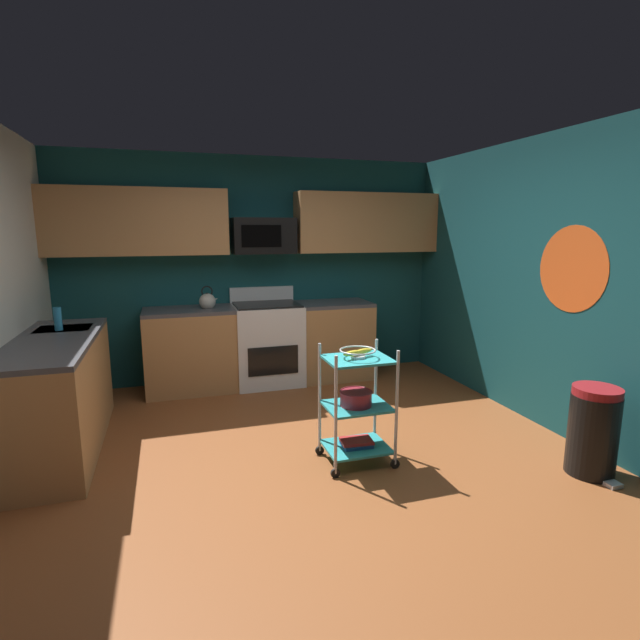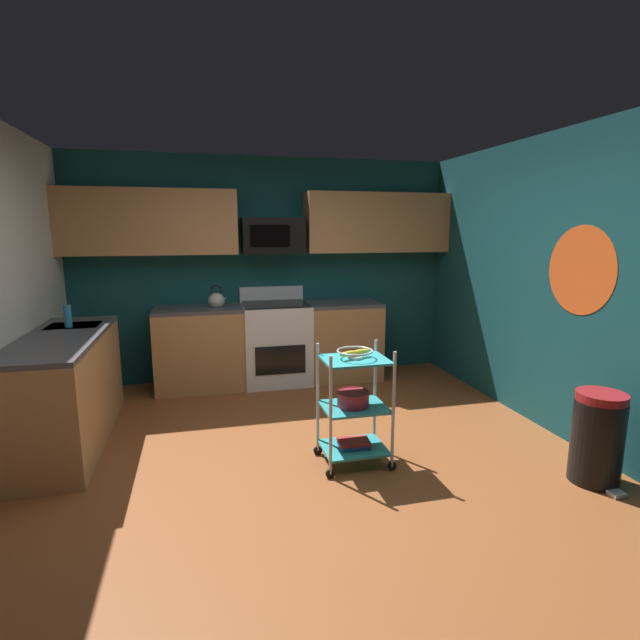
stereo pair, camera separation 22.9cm
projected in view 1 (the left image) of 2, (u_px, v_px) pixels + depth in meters
The scene contains 15 objects.
floor at pixel (315, 467), 3.72m from camera, with size 4.40×4.80×0.04m, color brown.
wall_back at pixel (256, 270), 5.75m from camera, with size 4.52×0.06×2.60m, color #14474C.
wall_right at pixel (565, 286), 4.13m from camera, with size 0.06×4.80×2.60m, color #14474C.
wall_flower_decal at pixel (572, 269), 4.01m from camera, with size 0.72×0.72×0.00m, color #E5591E.
counter_run at pixel (194, 361), 4.90m from camera, with size 3.49×2.41×0.92m.
oven_range at pixel (267, 343), 5.61m from camera, with size 0.76×0.65×1.10m.
upper_cabinets at pixel (257, 222), 5.46m from camera, with size 4.40×0.33×0.70m.
microwave at pixel (263, 236), 5.49m from camera, with size 0.70×0.39×0.40m.
rolling_cart at pixel (357, 406), 3.68m from camera, with size 0.54×0.41×0.91m.
fruit_bowl at pixel (358, 352), 3.61m from camera, with size 0.27×0.27×0.07m.
mixing_bowl_large at pixel (356, 398), 3.67m from camera, with size 0.25×0.25×0.11m.
book_stack at pixel (356, 443), 3.74m from camera, with size 0.26×0.19×0.05m.
kettle at pixel (207, 301), 5.32m from camera, with size 0.21×0.18×0.26m.
dish_soap_bottle at pixel (58, 319), 4.15m from camera, with size 0.06×0.06×0.20m, color #2D8CBF.
trash_can at pixel (593, 431), 3.53m from camera, with size 0.34×0.42×0.66m.
Camera 1 is at (-0.99, -3.30, 1.78)m, focal length 27.22 mm.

